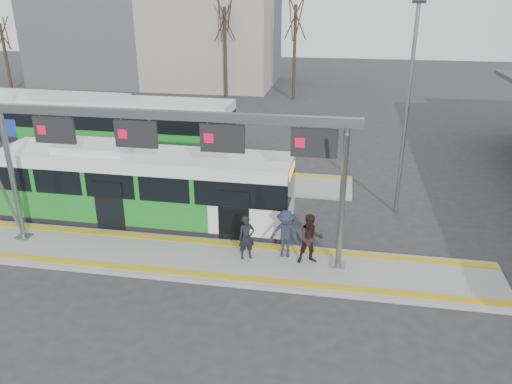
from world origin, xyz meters
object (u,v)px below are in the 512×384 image
passenger_a (246,238)px  passenger_b (311,239)px  gantry (169,142)px  hero_bus (144,188)px  passenger_c (285,234)px

passenger_a → passenger_b: size_ratio=0.89×
gantry → passenger_a: (2.64, -0.00, -3.35)m
hero_bus → passenger_a: hero_bus is taller
hero_bus → passenger_b: size_ratio=6.66×
passenger_b → passenger_c: passenger_b is taller
passenger_c → gantry: bearing=-176.6°
hero_bus → passenger_c: bearing=-19.2°
passenger_a → gantry: bearing=153.6°
passenger_b → passenger_c: bearing=144.8°
gantry → passenger_c: 5.15m
hero_bus → passenger_b: 7.44m
gantry → passenger_c: gantry is taller
passenger_c → hero_bus: bearing=158.2°
gantry → hero_bus: (-2.13, 2.56, -2.79)m
gantry → passenger_a: 4.26m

